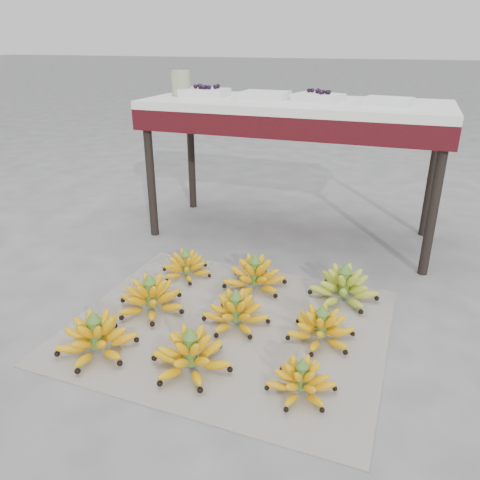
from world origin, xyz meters
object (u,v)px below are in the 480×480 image
(tray_right, at_px, (318,97))
(tray_far_right, at_px, (388,101))
(bunch_front_center, at_px, (191,355))
(bunch_front_right, at_px, (301,381))
(glass_jar, at_px, (181,83))
(bunch_back_left, at_px, (186,266))
(bunch_front_left, at_px, (96,338))
(tray_far_left, at_px, (205,92))
(bunch_back_center, at_px, (255,276))
(newspaper_mat, at_px, (229,325))
(bunch_mid_left, at_px, (151,298))
(tray_left, at_px, (265,95))
(bunch_mid_center, at_px, (236,312))
(bunch_back_right, at_px, (344,287))
(bunch_mid_right, at_px, (321,328))
(vendor_table, at_px, (294,117))

(tray_right, relative_size, tray_far_right, 1.10)
(bunch_front_center, relative_size, bunch_front_right, 1.25)
(glass_jar, bearing_deg, bunch_back_left, -64.54)
(bunch_front_left, height_order, tray_far_left, tray_far_left)
(bunch_front_right, distance_m, bunch_back_center, 0.73)
(bunch_front_right, distance_m, glass_jar, 1.89)
(newspaper_mat, bearing_deg, bunch_front_right, -38.67)
(bunch_mid_left, xyz_separation_m, tray_right, (0.47, 1.06, 0.74))
(tray_left, bearing_deg, tray_far_right, -3.24)
(bunch_mid_left, relative_size, tray_left, 1.14)
(bunch_mid_center, height_order, bunch_back_right, bunch_back_right)
(newspaper_mat, xyz_separation_m, bunch_mid_center, (0.02, 0.01, 0.06))
(newspaper_mat, height_order, bunch_mid_center, bunch_mid_center)
(tray_far_right, bearing_deg, bunch_mid_center, -114.14)
(bunch_mid_left, relative_size, glass_jar, 2.15)
(bunch_mid_center, relative_size, tray_left, 1.07)
(bunch_mid_right, bearing_deg, bunch_back_right, 68.90)
(bunch_back_center, bearing_deg, bunch_front_left, -132.73)
(bunch_front_right, xyz_separation_m, bunch_back_right, (0.04, 0.66, 0.01))
(bunch_mid_center, distance_m, tray_left, 1.29)
(bunch_mid_center, height_order, tray_far_left, tray_far_left)
(bunch_mid_left, relative_size, bunch_mid_center, 1.06)
(bunch_front_center, height_order, tray_far_right, tray_far_right)
(newspaper_mat, bearing_deg, bunch_front_left, -140.07)
(bunch_back_center, height_order, tray_far_left, tray_far_left)
(bunch_mid_right, distance_m, bunch_back_left, 0.79)
(bunch_front_left, relative_size, bunch_mid_center, 1.28)
(bunch_front_right, bearing_deg, bunch_front_center, 179.84)
(tray_far_left, xyz_separation_m, tray_right, (0.67, -0.02, -0.00))
(bunch_mid_left, relative_size, tray_far_right, 1.19)
(bunch_front_right, distance_m, bunch_mid_left, 0.78)
(glass_jar, bearing_deg, tray_far_left, 9.85)
(tray_left, bearing_deg, bunch_back_center, -75.43)
(bunch_front_center, relative_size, bunch_mid_right, 0.92)
(bunch_front_left, height_order, bunch_back_center, same)
(bunch_front_right, relative_size, tray_far_right, 0.95)
(bunch_mid_right, height_order, glass_jar, glass_jar)
(bunch_mid_center, relative_size, bunch_back_right, 0.82)
(bunch_front_center, height_order, bunch_back_right, bunch_back_right)
(bunch_front_center, relative_size, bunch_mid_center, 1.06)
(bunch_mid_right, relative_size, glass_jar, 2.32)
(bunch_mid_center, xyz_separation_m, tray_right, (0.09, 1.03, 0.74))
(tray_far_right, bearing_deg, tray_right, 173.75)
(tray_left, bearing_deg, bunch_back_right, -48.92)
(bunch_mid_left, distance_m, vendor_table, 1.27)
(tray_left, distance_m, tray_right, 0.30)
(bunch_mid_left, bearing_deg, bunch_back_right, 27.06)
(bunch_front_center, distance_m, bunch_front_right, 0.39)
(bunch_front_left, bearing_deg, vendor_table, 59.43)
(newspaper_mat, xyz_separation_m, bunch_front_left, (-0.40, -0.34, 0.06))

